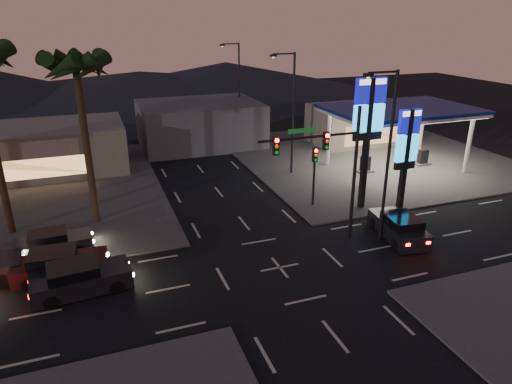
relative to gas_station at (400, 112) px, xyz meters
name	(u,v)px	position (x,y,z in m)	size (l,w,h in m)	color
ground	(280,268)	(-16.00, -12.00, -5.08)	(140.00, 140.00, 0.00)	black
corner_lot_ne	(368,156)	(0.00, 4.00, -5.02)	(24.00, 24.00, 0.12)	#47443F
gas_station	(400,112)	(0.00, 0.00, 0.00)	(12.20, 8.20, 5.47)	silver
convenience_store	(360,124)	(2.00, 9.00, -3.08)	(10.00, 6.00, 4.00)	#726B5B
pylon_sign_tall	(369,118)	(-7.50, -6.50, 1.31)	(2.20, 0.35, 9.00)	black
pylon_sign_short	(407,144)	(-5.00, -7.50, -0.42)	(1.60, 0.35, 7.00)	black
traffic_signal_mast	(329,157)	(-12.24, -10.01, 0.15)	(6.10, 0.39, 8.00)	black
pedestal_signal	(315,167)	(-10.50, -5.02, -2.16)	(0.32, 0.39, 4.30)	black
streetlight_near	(386,148)	(-9.21, -11.00, 0.64)	(2.14, 0.25, 10.00)	black
streetlight_mid	(291,107)	(-9.21, 2.00, 0.64)	(2.14, 0.25, 10.00)	black
streetlight_far	(237,84)	(-9.21, 16.00, 0.64)	(2.14, 0.25, 10.00)	black
palm_a	(77,75)	(-25.00, -2.50, 4.35)	(4.41, 4.41, 10.86)	black
building_far_west	(26,150)	(-30.00, 10.00, -3.08)	(16.00, 8.00, 4.00)	#726B5B
building_far_mid	(200,124)	(-14.00, 14.00, -2.88)	(12.00, 9.00, 4.40)	#4C4C51
hill_right	(226,77)	(-1.00, 48.00, -2.58)	(50.00, 50.00, 5.00)	black
hill_center	(140,84)	(-16.00, 48.00, -3.08)	(60.00, 60.00, 4.00)	black
car_lane_a_front	(80,279)	(-26.02, -10.74, -4.36)	(4.89, 2.38, 1.55)	black
car_lane_a_mid	(59,265)	(-27.01, -8.97, -4.37)	(4.79, 2.27, 1.52)	black
car_lane_b_front	(53,243)	(-27.44, -6.08, -4.45)	(4.28, 1.99, 1.36)	#4C4C4E
suv_station	(399,227)	(-7.86, -11.24, -4.37)	(2.56, 4.80, 1.53)	black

